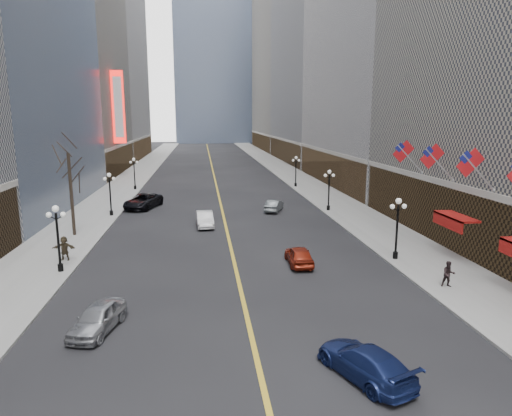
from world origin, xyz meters
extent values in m
cube|color=gray|center=(14.00, 70.00, 0.07)|extent=(6.00, 230.00, 0.15)
cube|color=gray|center=(-14.00, 70.00, 0.07)|extent=(6.00, 230.00, 0.15)
cube|color=gold|center=(0.00, 80.00, 0.01)|extent=(0.25, 200.00, 0.02)
cube|color=brown|center=(18.40, 29.00, 2.60)|extent=(2.80, 41.00, 5.00)
cube|color=brown|center=(18.40, 68.00, 2.60)|extent=(2.80, 35.00, 5.00)
cube|color=gray|center=(30.00, 106.00, 24.00)|extent=(26.00, 40.00, 48.00)
cube|color=brown|center=(18.40, 106.00, 2.60)|extent=(2.80, 39.00, 5.00)
cube|color=gray|center=(30.00, 149.00, 31.00)|extent=(26.00, 46.00, 62.00)
cube|color=brown|center=(18.40, 149.00, 2.60)|extent=(2.80, 45.00, 5.00)
cube|color=gray|center=(-30.00, 87.00, 25.00)|extent=(26.00, 30.00, 50.00)
cube|color=brown|center=(-18.40, 87.00, 2.60)|extent=(2.80, 29.00, 5.00)
cube|color=silver|center=(-30.00, 121.00, 36.00)|extent=(26.00, 38.00, 72.00)
cube|color=brown|center=(-18.40, 121.00, 2.60)|extent=(2.80, 37.00, 5.00)
cylinder|color=black|center=(11.80, 30.00, 0.40)|extent=(0.36, 0.36, 0.50)
cylinder|color=black|center=(11.80, 30.00, 2.15)|extent=(0.16, 0.16, 4.00)
sphere|color=white|center=(11.80, 30.00, 4.45)|extent=(0.44, 0.44, 0.44)
sphere|color=white|center=(11.35, 30.00, 4.05)|extent=(0.36, 0.36, 0.36)
sphere|color=white|center=(12.25, 30.00, 4.05)|extent=(0.36, 0.36, 0.36)
cylinder|color=black|center=(11.80, 48.00, 0.40)|extent=(0.36, 0.36, 0.50)
cylinder|color=black|center=(11.80, 48.00, 2.15)|extent=(0.16, 0.16, 4.00)
sphere|color=white|center=(11.80, 48.00, 4.45)|extent=(0.44, 0.44, 0.44)
sphere|color=white|center=(11.35, 48.00, 4.05)|extent=(0.36, 0.36, 0.36)
sphere|color=white|center=(12.25, 48.00, 4.05)|extent=(0.36, 0.36, 0.36)
cylinder|color=black|center=(11.80, 66.00, 0.40)|extent=(0.36, 0.36, 0.50)
cylinder|color=black|center=(11.80, 66.00, 2.15)|extent=(0.16, 0.16, 4.00)
sphere|color=white|center=(11.80, 66.00, 4.45)|extent=(0.44, 0.44, 0.44)
sphere|color=white|center=(11.35, 66.00, 4.05)|extent=(0.36, 0.36, 0.36)
sphere|color=white|center=(12.25, 66.00, 4.05)|extent=(0.36, 0.36, 0.36)
cylinder|color=black|center=(-11.80, 30.00, 0.40)|extent=(0.36, 0.36, 0.50)
cylinder|color=black|center=(-11.80, 30.00, 2.15)|extent=(0.16, 0.16, 4.00)
sphere|color=white|center=(-11.80, 30.00, 4.45)|extent=(0.44, 0.44, 0.44)
sphere|color=white|center=(-12.25, 30.00, 4.05)|extent=(0.36, 0.36, 0.36)
sphere|color=white|center=(-11.35, 30.00, 4.05)|extent=(0.36, 0.36, 0.36)
cylinder|color=black|center=(-11.80, 48.00, 0.40)|extent=(0.36, 0.36, 0.50)
cylinder|color=black|center=(-11.80, 48.00, 2.15)|extent=(0.16, 0.16, 4.00)
sphere|color=white|center=(-11.80, 48.00, 4.45)|extent=(0.44, 0.44, 0.44)
sphere|color=white|center=(-12.25, 48.00, 4.05)|extent=(0.36, 0.36, 0.36)
sphere|color=white|center=(-11.35, 48.00, 4.05)|extent=(0.36, 0.36, 0.36)
cylinder|color=black|center=(-11.80, 66.00, 0.40)|extent=(0.36, 0.36, 0.50)
cylinder|color=black|center=(-11.80, 66.00, 2.15)|extent=(0.16, 0.16, 4.00)
sphere|color=white|center=(-11.80, 66.00, 4.45)|extent=(0.44, 0.44, 0.44)
sphere|color=white|center=(-12.25, 66.00, 4.05)|extent=(0.36, 0.36, 0.36)
sphere|color=white|center=(-11.35, 66.00, 4.05)|extent=(0.36, 0.36, 0.36)
cylinder|color=#B2B2B7|center=(15.80, 27.00, 6.80)|extent=(2.49, 0.12, 2.49)
cube|color=red|center=(15.15, 27.00, 7.45)|extent=(1.94, 0.04, 1.94)
cube|color=navy|center=(14.80, 27.00, 7.80)|extent=(0.88, 0.06, 0.88)
cylinder|color=#B2B2B7|center=(15.80, 32.00, 6.80)|extent=(2.49, 0.12, 2.49)
cube|color=red|center=(15.15, 32.00, 7.45)|extent=(1.94, 0.04, 1.94)
cube|color=navy|center=(14.80, 32.00, 7.80)|extent=(0.88, 0.06, 0.88)
cylinder|color=#B2B2B7|center=(15.80, 37.00, 6.80)|extent=(2.49, 0.12, 2.49)
cube|color=red|center=(15.15, 37.00, 7.45)|extent=(1.94, 0.04, 1.94)
cube|color=navy|center=(14.80, 37.00, 7.80)|extent=(0.88, 0.06, 0.88)
cube|color=maroon|center=(16.30, 30.00, 3.20)|extent=(1.40, 4.00, 0.15)
cube|color=maroon|center=(15.65, 30.00, 2.80)|extent=(0.10, 4.00, 0.90)
cube|color=red|center=(-15.90, 80.00, 12.00)|extent=(2.00, 0.50, 12.00)
cube|color=white|center=(-15.85, 80.00, 12.00)|extent=(1.40, 0.55, 10.00)
cylinder|color=#2D231C|center=(-13.50, 40.00, 3.75)|extent=(0.28, 0.28, 7.20)
imported|color=#9D9FA4|center=(-7.42, 20.91, 0.69)|extent=(2.61, 4.34, 1.38)
imported|color=#BCBCBE|center=(-2.00, 42.40, 0.72)|extent=(1.75, 4.46, 1.45)
imported|color=black|center=(-9.00, 52.26, 0.84)|extent=(4.54, 6.60, 1.68)
imported|color=navy|center=(4.16, 15.44, 0.67)|extent=(3.51, 5.00, 1.35)
imported|color=maroon|center=(4.56, 29.88, 0.68)|extent=(1.69, 4.04, 1.37)
imported|color=#4D5355|center=(5.74, 48.66, 0.66)|extent=(2.72, 4.22, 1.31)
imported|color=black|center=(12.62, 24.17, 0.96)|extent=(0.85, 0.57, 1.61)
imported|color=#332A1C|center=(-12.20, 32.50, 1.04)|extent=(1.69, 0.67, 1.77)
camera|label=1|loc=(-2.19, -0.70, 10.34)|focal=32.00mm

